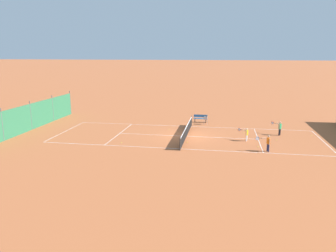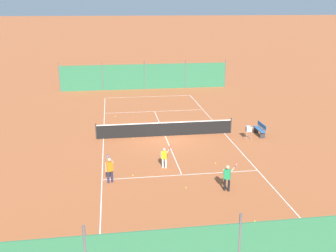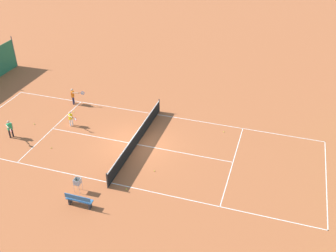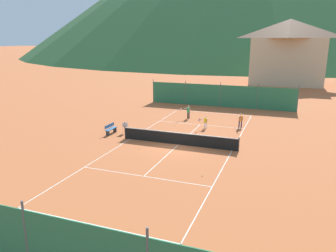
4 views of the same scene
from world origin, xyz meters
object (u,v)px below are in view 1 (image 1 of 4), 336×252
Objects in this scene: player_near_baseline at (246,133)px; player_near_service at (279,127)px; tennis_ball_by_net_right at (169,129)px; tennis_net at (187,131)px; courtside_bench at (200,118)px; tennis_ball_near_corner at (277,140)px; tennis_ball_far_corner at (243,133)px; ball_hopper at (206,119)px; tennis_ball_by_net_left at (311,135)px; tennis_ball_mid_court at (181,125)px; tennis_ball_alley_right at (187,142)px; tennis_ball_service_box at (122,143)px; player_far_service at (268,142)px; tennis_ball_alley_left at (258,147)px.

player_near_baseline is 0.87× the size of player_near_service.
tennis_ball_by_net_right is (-0.51, -10.47, -0.73)m from player_near_service.
courtside_bench is (-6.34, 0.81, -0.05)m from tennis_net.
courtside_bench reaches higher than tennis_ball_near_corner.
ball_hopper is (-3.17, -3.76, 0.62)m from tennis_ball_far_corner.
tennis_ball_far_corner is 1.00× the size of tennis_ball_by_net_left.
courtside_bench reaches higher than tennis_ball_by_net_right.
tennis_net reaches higher than tennis_ball_by_net_left.
tennis_ball_mid_court is 10.06m from tennis_ball_near_corner.
tennis_ball_alley_right is at bearing -74.85° from tennis_ball_near_corner.
ball_hopper is at bearing 31.15° from courtside_bench.
player_near_service reaches higher than tennis_ball_by_net_right.
tennis_ball_by_net_left is at bearing 122.57° from tennis_ball_near_corner.
tennis_ball_far_corner is 4.96m from ball_hopper.
player_near_service is at bearing 63.54° from ball_hopper.
tennis_ball_alley_right is 1.00× the size of tennis_ball_near_corner.
tennis_ball_near_corner is at bearing 89.38° from tennis_net.
tennis_ball_alley_right is at bearing 101.02° from tennis_ball_service_box.
player_far_service is 10.42m from ball_hopper.
tennis_ball_service_box and tennis_ball_near_corner have the same top height.
tennis_net reaches higher than courtside_bench.
player_near_baseline is 1.27× the size of ball_hopper.
tennis_net is at bearing -77.90° from player_near_service.
tennis_ball_by_net_right and tennis_ball_alley_left have the same top height.
tennis_ball_alley_left is at bearing 31.01° from ball_hopper.
tennis_ball_far_corner is 0.07× the size of ball_hopper.
tennis_net reaches higher than tennis_ball_alley_right.
player_far_service is 0.87× the size of courtside_bench.
player_far_service is at bearing 76.54° from tennis_ball_alley_right.
tennis_ball_by_net_left is (-0.29, 2.94, -0.73)m from player_near_service.
tennis_ball_by_net_right is 4.61m from ball_hopper.
ball_hopper reaches higher than courtside_bench.
player_far_service reaches higher than tennis_net.
tennis_ball_alley_right is at bearing 27.69° from tennis_ball_by_net_right.
tennis_ball_by_net_left is 0.07× the size of ball_hopper.
player_near_service reaches higher than tennis_net.
player_near_service is 19.73× the size of tennis_ball_alley_left.
player_near_baseline is 17.12× the size of tennis_ball_far_corner.
player_near_service is at bearing 110.27° from tennis_ball_service_box.
tennis_ball_alley_right is 7.56m from ball_hopper.
tennis_ball_near_corner is (-0.67, 2.67, -0.63)m from player_near_baseline.
tennis_ball_mid_court and tennis_ball_by_net_right have the same top height.
tennis_ball_service_box and tennis_ball_alley_left have the same top height.
player_far_service is at bearing 61.27° from tennis_net.
player_far_service is 11.96m from tennis_ball_service_box.
player_far_service is at bearing -38.79° from tennis_ball_by_net_left.
player_far_service is 6.63m from tennis_ball_alley_right.
player_far_service reaches higher than tennis_ball_alley_left.
tennis_ball_by_net_left is at bearing 111.04° from tennis_ball_alley_right.
tennis_net is 139.09× the size of tennis_ball_by_net_right.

